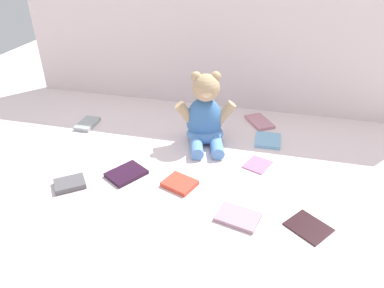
# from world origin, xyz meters

# --- Properties ---
(ground_plane) EXTENTS (3.20, 3.20, 0.00)m
(ground_plane) POSITION_xyz_m (0.00, 0.00, 0.00)
(ground_plane) COLOR silver
(backdrop_drape) EXTENTS (1.88, 0.03, 0.68)m
(backdrop_drape) POSITION_xyz_m (0.00, 0.46, 0.34)
(backdrop_drape) COLOR silver
(backdrop_drape) RESTS_ON ground_plane
(teddy_bear) EXTENTS (0.24, 0.24, 0.29)m
(teddy_bear) POSITION_xyz_m (0.01, 0.10, 0.11)
(teddy_bear) COLOR #3F72B2
(teddy_bear) RESTS_ON ground_plane
(book_case_0) EXTENTS (0.12, 0.11, 0.02)m
(book_case_0) POSITION_xyz_m (-0.01, -0.21, 0.01)
(book_case_0) COLOR #D23F2D
(book_case_0) RESTS_ON ground_plane
(book_case_1) EXTENTS (0.15, 0.14, 0.01)m
(book_case_1) POSITION_xyz_m (0.40, -0.31, 0.00)
(book_case_1) COLOR black
(book_case_1) RESTS_ON ground_plane
(book_case_2) EXTENTS (0.15, 0.16, 0.01)m
(book_case_2) POSITION_xyz_m (-0.21, -0.20, 0.01)
(book_case_2) COLOR black
(book_case_2) RESTS_ON ground_plane
(book_case_3) EXTENTS (0.14, 0.11, 0.01)m
(book_case_3) POSITION_xyz_m (0.19, -0.32, 0.01)
(book_case_3) COLOR #A77F91
(book_case_3) RESTS_ON ground_plane
(book_case_4) EXTENTS (0.14, 0.16, 0.01)m
(book_case_4) POSITION_xyz_m (0.21, 0.31, 0.01)
(book_case_4) COLOR #BC7B8A
(book_case_4) RESTS_ON ground_plane
(book_case_5) EXTENTS (0.10, 0.12, 0.01)m
(book_case_5) POSITION_xyz_m (0.25, 0.15, 0.01)
(book_case_5) COLOR #73ADD6
(book_case_5) RESTS_ON ground_plane
(book_case_6) EXTENTS (0.07, 0.12, 0.02)m
(book_case_6) POSITION_xyz_m (-0.52, 0.11, 0.01)
(book_case_6) COLOR #949FA1
(book_case_6) RESTS_ON ground_plane
(book_case_7) EXTENTS (0.11, 0.12, 0.01)m
(book_case_7) POSITION_xyz_m (0.23, -0.03, 0.00)
(book_case_7) COLOR #BF6B9A
(book_case_7) RESTS_ON ground_plane
(book_case_8) EXTENTS (0.12, 0.12, 0.02)m
(book_case_8) POSITION_xyz_m (-0.37, -0.30, 0.01)
(book_case_8) COLOR #524F54
(book_case_8) RESTS_ON ground_plane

